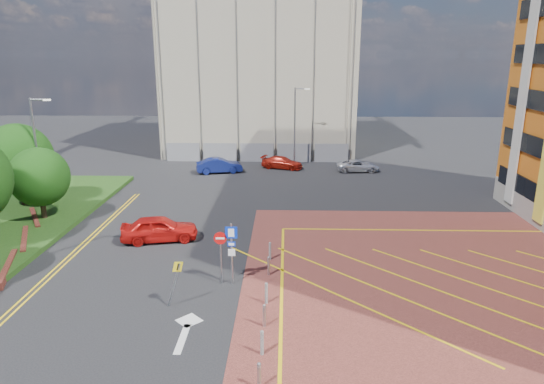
{
  "coord_description": "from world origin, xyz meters",
  "views": [
    {
      "loc": [
        3.17,
        -21.21,
        11.13
      ],
      "look_at": [
        2.41,
        4.14,
        3.93
      ],
      "focal_mm": 32.0,
      "sensor_mm": 36.0,
      "label": 1
    }
  ],
  "objects_px": {
    "car_red_back": "(282,163)",
    "lamp_left_far": "(38,150)",
    "sign_cluster": "(227,248)",
    "car_silver_back": "(358,166)",
    "tree_d": "(18,158)",
    "tree_c": "(39,177)",
    "lamp_back": "(295,124)",
    "car_blue_back": "(219,165)",
    "warning_sign": "(175,278)",
    "car_red_left": "(159,228)"
  },
  "relations": [
    {
      "from": "warning_sign",
      "to": "car_red_left",
      "type": "bearing_deg",
      "value": 109.32
    },
    {
      "from": "tree_c",
      "to": "car_red_back",
      "type": "relative_size",
      "value": 1.17
    },
    {
      "from": "tree_c",
      "to": "lamp_back",
      "type": "height_order",
      "value": "lamp_back"
    },
    {
      "from": "car_blue_back",
      "to": "car_silver_back",
      "type": "relative_size",
      "value": 1.06
    },
    {
      "from": "sign_cluster",
      "to": "car_red_left",
      "type": "distance_m",
      "value": 7.67
    },
    {
      "from": "car_red_back",
      "to": "warning_sign",
      "type": "bearing_deg",
      "value": -171.81
    },
    {
      "from": "sign_cluster",
      "to": "car_silver_back",
      "type": "xyz_separation_m",
      "value": [
        9.97,
        24.72,
        -1.37
      ]
    },
    {
      "from": "lamp_left_far",
      "to": "car_red_left",
      "type": "xyz_separation_m",
      "value": [
        9.78,
        -5.26,
        -3.87
      ]
    },
    {
      "from": "car_red_left",
      "to": "car_red_back",
      "type": "bearing_deg",
      "value": -32.27
    },
    {
      "from": "lamp_back",
      "to": "car_red_back",
      "type": "height_order",
      "value": "lamp_back"
    },
    {
      "from": "tree_c",
      "to": "car_red_back",
      "type": "bearing_deg",
      "value": 45.99
    },
    {
      "from": "car_red_back",
      "to": "car_silver_back",
      "type": "xyz_separation_m",
      "value": [
        7.52,
        -1.11,
        -0.03
      ]
    },
    {
      "from": "tree_d",
      "to": "car_silver_back",
      "type": "height_order",
      "value": "tree_d"
    },
    {
      "from": "sign_cluster",
      "to": "warning_sign",
      "type": "relative_size",
      "value": 1.43
    },
    {
      "from": "tree_c",
      "to": "tree_d",
      "type": "bearing_deg",
      "value": 135.0
    },
    {
      "from": "car_red_back",
      "to": "car_silver_back",
      "type": "bearing_deg",
      "value": -81.11
    },
    {
      "from": "car_red_left",
      "to": "car_blue_back",
      "type": "height_order",
      "value": "car_red_left"
    },
    {
      "from": "lamp_left_far",
      "to": "sign_cluster",
      "type": "bearing_deg",
      "value": -36.82
    },
    {
      "from": "tree_d",
      "to": "car_silver_back",
      "type": "relative_size",
      "value": 1.46
    },
    {
      "from": "lamp_left_far",
      "to": "car_red_left",
      "type": "distance_m",
      "value": 11.76
    },
    {
      "from": "car_blue_back",
      "to": "car_red_back",
      "type": "bearing_deg",
      "value": -85.42
    },
    {
      "from": "tree_c",
      "to": "lamp_back",
      "type": "relative_size",
      "value": 0.61
    },
    {
      "from": "car_red_left",
      "to": "car_silver_back",
      "type": "distance_m",
      "value": 24.13
    },
    {
      "from": "warning_sign",
      "to": "sign_cluster",
      "type": "bearing_deg",
      "value": 49.0
    },
    {
      "from": "tree_d",
      "to": "tree_c",
      "type": "bearing_deg",
      "value": -45.0
    },
    {
      "from": "lamp_left_far",
      "to": "car_red_left",
      "type": "bearing_deg",
      "value": -28.29
    },
    {
      "from": "tree_c",
      "to": "lamp_left_far",
      "type": "bearing_deg",
      "value": 114.71
    },
    {
      "from": "tree_c",
      "to": "tree_d",
      "type": "height_order",
      "value": "tree_d"
    },
    {
      "from": "lamp_back",
      "to": "car_silver_back",
      "type": "distance_m",
      "value": 7.6
    },
    {
      "from": "lamp_left_far",
      "to": "warning_sign",
      "type": "bearing_deg",
      "value": -46.71
    },
    {
      "from": "tree_c",
      "to": "sign_cluster",
      "type": "relative_size",
      "value": 1.53
    },
    {
      "from": "lamp_left_far",
      "to": "sign_cluster",
      "type": "relative_size",
      "value": 2.5
    },
    {
      "from": "car_red_left",
      "to": "lamp_back",
      "type": "bearing_deg",
      "value": -34.37
    },
    {
      "from": "car_blue_back",
      "to": "warning_sign",
      "type": "bearing_deg",
      "value": 169.52
    },
    {
      "from": "sign_cluster",
      "to": "car_red_back",
      "type": "distance_m",
      "value": 25.99
    },
    {
      "from": "car_red_left",
      "to": "car_blue_back",
      "type": "xyz_separation_m",
      "value": [
        1.28,
        18.04,
        -0.06
      ]
    },
    {
      "from": "warning_sign",
      "to": "car_red_back",
      "type": "bearing_deg",
      "value": 80.87
    },
    {
      "from": "tree_c",
      "to": "car_blue_back",
      "type": "height_order",
      "value": "tree_c"
    },
    {
      "from": "lamp_back",
      "to": "warning_sign",
      "type": "height_order",
      "value": "lamp_back"
    },
    {
      "from": "tree_d",
      "to": "lamp_left_far",
      "type": "bearing_deg",
      "value": -25.68
    },
    {
      "from": "sign_cluster",
      "to": "car_blue_back",
      "type": "xyz_separation_m",
      "value": [
        -3.66,
        23.79,
        -1.22
      ]
    },
    {
      "from": "lamp_left_far",
      "to": "car_red_back",
      "type": "relative_size",
      "value": 1.9
    },
    {
      "from": "lamp_back",
      "to": "car_silver_back",
      "type": "xyz_separation_m",
      "value": [
        6.19,
        -2.29,
        -3.78
      ]
    },
    {
      "from": "lamp_left_far",
      "to": "car_blue_back",
      "type": "relative_size",
      "value": 1.81
    },
    {
      "from": "car_blue_back",
      "to": "sign_cluster",
      "type": "bearing_deg",
      "value": 174.82
    },
    {
      "from": "tree_d",
      "to": "car_blue_back",
      "type": "bearing_deg",
      "value": 41.88
    },
    {
      "from": "tree_c",
      "to": "car_silver_back",
      "type": "xyz_separation_m",
      "value": [
        23.77,
        15.71,
        -2.61
      ]
    },
    {
      "from": "car_red_back",
      "to": "lamp_left_far",
      "type": "bearing_deg",
      "value": 148.12
    },
    {
      "from": "tree_c",
      "to": "lamp_left_far",
      "type": "relative_size",
      "value": 0.61
    },
    {
      "from": "lamp_left_far",
      "to": "car_silver_back",
      "type": "bearing_deg",
      "value": 29.04
    }
  ]
}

